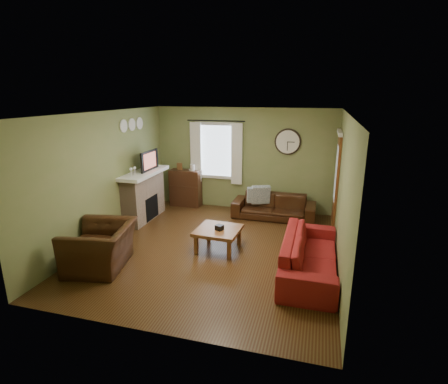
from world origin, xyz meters
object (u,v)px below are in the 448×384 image
(coffee_table, at_px, (218,239))
(bookshelf, at_px, (186,188))
(armchair, at_px, (101,247))
(sofa_brown, at_px, (274,206))
(sofa_red, at_px, (310,254))

(coffee_table, bearing_deg, bookshelf, 123.88)
(bookshelf, height_order, armchair, bookshelf)
(sofa_brown, bearing_deg, sofa_red, -69.29)
(sofa_brown, xyz_separation_m, coffee_table, (-0.78, -2.09, -0.07))
(sofa_brown, bearing_deg, coffee_table, -110.50)
(sofa_brown, bearing_deg, bookshelf, 172.00)
(coffee_table, bearing_deg, armchair, -145.53)
(sofa_red, bearing_deg, bookshelf, 49.66)
(sofa_brown, distance_m, coffee_table, 2.24)
(bookshelf, distance_m, coffee_table, 2.94)
(sofa_brown, distance_m, sofa_red, 2.70)
(armchair, relative_size, coffee_table, 1.44)
(bookshelf, xyz_separation_m, coffee_table, (1.63, -2.43, -0.27))
(bookshelf, bearing_deg, coffee_table, -56.12)
(sofa_brown, height_order, armchair, armchair)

